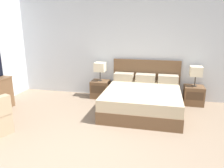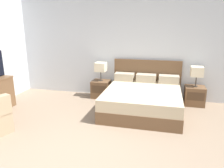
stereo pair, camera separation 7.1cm
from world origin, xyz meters
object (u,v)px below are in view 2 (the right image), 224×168
nightstand_left (101,89)px  table_lamp_right (197,72)px  bed (143,98)px  table_lamp_left (101,67)px  nightstand_right (194,96)px

nightstand_left → table_lamp_right: bearing=0.0°
bed → table_lamp_left: 1.54m
bed → table_lamp_left: (-1.25, 0.68, 0.58)m
nightstand_right → table_lamp_right: bearing=90.0°
nightstand_left → table_lamp_right: size_ratio=0.96×
nightstand_left → nightstand_right: size_ratio=1.00×
nightstand_right → nightstand_left: bearing=180.0°
table_lamp_left → bed: bearing=-28.6°
table_lamp_right → nightstand_left: bearing=-180.0°
nightstand_right → table_lamp_right: size_ratio=0.96×
nightstand_right → table_lamp_right: 0.63m
bed → table_lamp_right: size_ratio=3.82×
nightstand_left → table_lamp_left: table_lamp_left is taller
nightstand_left → nightstand_right: 2.50m
nightstand_left → nightstand_right: bearing=0.0°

